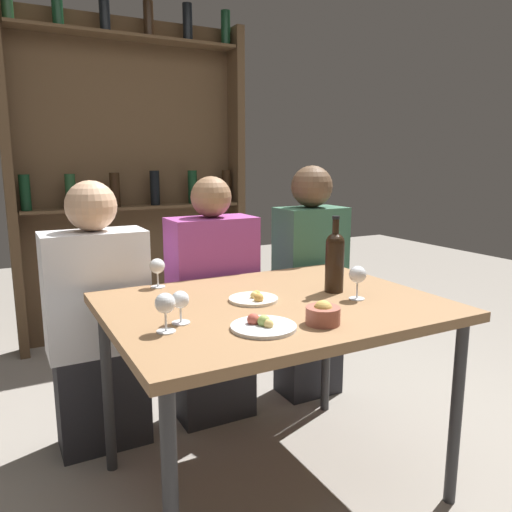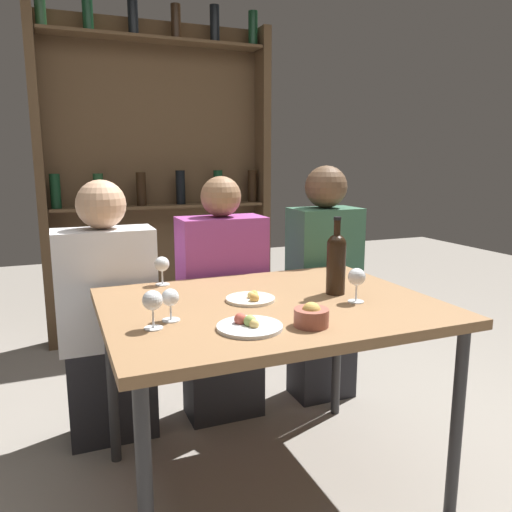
{
  "view_description": "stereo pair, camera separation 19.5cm",
  "coord_description": "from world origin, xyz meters",
  "px_view_note": "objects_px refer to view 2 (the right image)",
  "views": [
    {
      "loc": [
        -0.9,
        -1.55,
        1.28
      ],
      "look_at": [
        0.0,
        0.14,
        0.91
      ],
      "focal_mm": 35.0,
      "sensor_mm": 36.0,
      "label": 1
    },
    {
      "loc": [
        -0.72,
        -1.64,
        1.28
      ],
      "look_at": [
        0.0,
        0.14,
        0.91
      ],
      "focal_mm": 35.0,
      "sensor_mm": 36.0,
      "label": 2
    }
  ],
  "objects_px": {
    "snack_bowl": "(311,316)",
    "wine_glass_0": "(153,302)",
    "wine_bottle": "(336,261)",
    "food_plate_1": "(249,325)",
    "wine_glass_2": "(162,265)",
    "seated_person_center": "(222,307)",
    "wine_glass_1": "(357,278)",
    "seated_person_right": "(323,289)",
    "wine_glass_3": "(170,299)",
    "seated_person_left": "(108,321)",
    "food_plate_0": "(251,298)"
  },
  "relations": [
    {
      "from": "wine_glass_0",
      "to": "wine_glass_1",
      "type": "relative_size",
      "value": 0.96
    },
    {
      "from": "snack_bowl",
      "to": "wine_glass_0",
      "type": "bearing_deg",
      "value": 160.85
    },
    {
      "from": "wine_glass_2",
      "to": "food_plate_1",
      "type": "xyz_separation_m",
      "value": [
        0.14,
        -0.66,
        -0.07
      ]
    },
    {
      "from": "snack_bowl",
      "to": "wine_glass_2",
      "type": "bearing_deg",
      "value": 115.04
    },
    {
      "from": "snack_bowl",
      "to": "seated_person_center",
      "type": "height_order",
      "value": "seated_person_center"
    },
    {
      "from": "wine_bottle",
      "to": "wine_glass_0",
      "type": "bearing_deg",
      "value": -168.88
    },
    {
      "from": "seated_person_center",
      "to": "snack_bowl",
      "type": "bearing_deg",
      "value": -90.14
    },
    {
      "from": "wine_glass_2",
      "to": "seated_person_center",
      "type": "height_order",
      "value": "seated_person_center"
    },
    {
      "from": "wine_glass_3",
      "to": "seated_person_center",
      "type": "height_order",
      "value": "seated_person_center"
    },
    {
      "from": "wine_bottle",
      "to": "wine_glass_2",
      "type": "distance_m",
      "value": 0.72
    },
    {
      "from": "seated_person_center",
      "to": "seated_person_right",
      "type": "xyz_separation_m",
      "value": [
        0.57,
        -0.0,
        0.04
      ]
    },
    {
      "from": "wine_bottle",
      "to": "wine_glass_2",
      "type": "height_order",
      "value": "wine_bottle"
    },
    {
      "from": "wine_bottle",
      "to": "snack_bowl",
      "type": "relative_size",
      "value": 2.73
    },
    {
      "from": "wine_glass_3",
      "to": "seated_person_left",
      "type": "height_order",
      "value": "seated_person_left"
    },
    {
      "from": "wine_glass_3",
      "to": "food_plate_1",
      "type": "height_order",
      "value": "wine_glass_3"
    },
    {
      "from": "wine_glass_2",
      "to": "seated_person_left",
      "type": "relative_size",
      "value": 0.1
    },
    {
      "from": "snack_bowl",
      "to": "wine_glass_1",
      "type": "bearing_deg",
      "value": 32.14
    },
    {
      "from": "food_plate_0",
      "to": "seated_person_left",
      "type": "bearing_deg",
      "value": 129.26
    },
    {
      "from": "wine_glass_1",
      "to": "food_plate_1",
      "type": "distance_m",
      "value": 0.5
    },
    {
      "from": "wine_glass_1",
      "to": "seated_person_right",
      "type": "bearing_deg",
      "value": 68.8
    },
    {
      "from": "wine_glass_3",
      "to": "snack_bowl",
      "type": "bearing_deg",
      "value": -28.79
    },
    {
      "from": "wine_glass_0",
      "to": "seated_person_center",
      "type": "distance_m",
      "value": 0.93
    },
    {
      "from": "wine_glass_2",
      "to": "seated_person_center",
      "type": "distance_m",
      "value": 0.48
    },
    {
      "from": "food_plate_0",
      "to": "seated_person_center",
      "type": "xyz_separation_m",
      "value": [
        0.07,
        0.58,
        -0.21
      ]
    },
    {
      "from": "wine_glass_1",
      "to": "snack_bowl",
      "type": "relative_size",
      "value": 1.15
    },
    {
      "from": "wine_bottle",
      "to": "seated_person_left",
      "type": "relative_size",
      "value": 0.25
    },
    {
      "from": "food_plate_1",
      "to": "wine_glass_2",
      "type": "bearing_deg",
      "value": 101.82
    },
    {
      "from": "wine_glass_2",
      "to": "wine_glass_3",
      "type": "height_order",
      "value": "wine_glass_2"
    },
    {
      "from": "wine_bottle",
      "to": "food_plate_1",
      "type": "xyz_separation_m",
      "value": [
        -0.47,
        -0.26,
        -0.12
      ]
    },
    {
      "from": "seated_person_left",
      "to": "seated_person_right",
      "type": "xyz_separation_m",
      "value": [
        1.11,
        -0.0,
        0.04
      ]
    },
    {
      "from": "snack_bowl",
      "to": "seated_person_center",
      "type": "distance_m",
      "value": 0.94
    },
    {
      "from": "food_plate_1",
      "to": "seated_person_right",
      "type": "relative_size",
      "value": 0.17
    },
    {
      "from": "wine_glass_2",
      "to": "food_plate_1",
      "type": "relative_size",
      "value": 0.59
    },
    {
      "from": "wine_glass_1",
      "to": "seated_person_right",
      "type": "relative_size",
      "value": 0.1
    },
    {
      "from": "wine_glass_0",
      "to": "food_plate_0",
      "type": "height_order",
      "value": "wine_glass_0"
    },
    {
      "from": "wine_glass_0",
      "to": "wine_glass_3",
      "type": "bearing_deg",
      "value": 40.17
    },
    {
      "from": "snack_bowl",
      "to": "seated_person_right",
      "type": "relative_size",
      "value": 0.09
    },
    {
      "from": "food_plate_0",
      "to": "wine_glass_0",
      "type": "bearing_deg",
      "value": -156.24
    },
    {
      "from": "wine_glass_0",
      "to": "wine_glass_2",
      "type": "bearing_deg",
      "value": 75.52
    },
    {
      "from": "wine_bottle",
      "to": "wine_glass_1",
      "type": "height_order",
      "value": "wine_bottle"
    },
    {
      "from": "wine_glass_3",
      "to": "seated_person_right",
      "type": "xyz_separation_m",
      "value": [
        0.97,
        0.69,
        -0.23
      ]
    },
    {
      "from": "wine_bottle",
      "to": "seated_person_right",
      "type": "height_order",
      "value": "seated_person_right"
    },
    {
      "from": "wine_glass_3",
      "to": "seated_person_left",
      "type": "distance_m",
      "value": 0.76
    },
    {
      "from": "food_plate_1",
      "to": "wine_glass_0",
      "type": "bearing_deg",
      "value": 157.95
    },
    {
      "from": "wine_bottle",
      "to": "seated_person_left",
      "type": "xyz_separation_m",
      "value": [
        -0.82,
        0.61,
        -0.33
      ]
    },
    {
      "from": "wine_bottle",
      "to": "food_plate_1",
      "type": "height_order",
      "value": "wine_bottle"
    },
    {
      "from": "wine_glass_2",
      "to": "snack_bowl",
      "type": "height_order",
      "value": "wine_glass_2"
    },
    {
      "from": "wine_glass_3",
      "to": "wine_glass_2",
      "type": "bearing_deg",
      "value": 81.56
    },
    {
      "from": "wine_glass_1",
      "to": "seated_person_center",
      "type": "height_order",
      "value": "seated_person_center"
    },
    {
      "from": "wine_glass_2",
      "to": "seated_person_center",
      "type": "bearing_deg",
      "value": 32.05
    }
  ]
}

